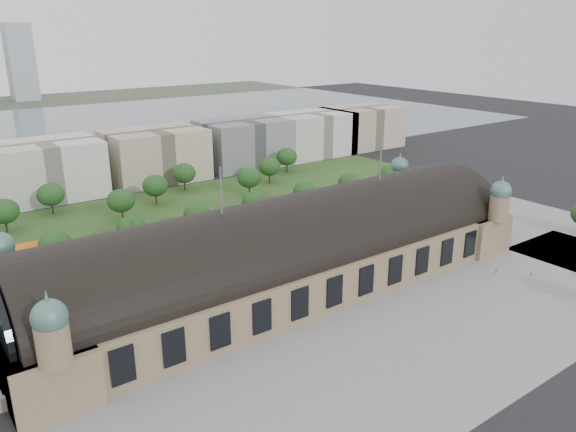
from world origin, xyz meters
TOP-DOWN VIEW (x-y plane):
  - ground at (0.00, 0.00)m, footprint 900.00×900.00m
  - station at (0.00, 0.00)m, footprint 150.00×48.40m
  - plaza_south at (10.00, -44.00)m, footprint 190.00×48.00m
  - plaza_east at (103.00, 0.00)m, footprint 56.00×100.00m
  - road_slab at (-20.00, 38.00)m, footprint 260.00×26.00m
  - grass_belt at (-15.00, 93.00)m, footprint 300.00×45.00m
  - petrol_station at (-53.91, 65.28)m, footprint 14.00×13.00m
  - lake at (0.00, 298.00)m, footprint 700.00×320.00m
  - far_tower_right at (45.00, 508.00)m, footprint 24.00×24.00m
  - office_3 at (-30.00, 133.00)m, footprint 45.00×32.00m
  - office_4 at (20.00, 133.00)m, footprint 45.00×32.00m
  - office_5 at (70.00, 133.00)m, footprint 45.00×32.00m
  - office_6 at (115.00, 133.00)m, footprint 45.00×32.00m
  - office_7 at (155.00, 133.00)m, footprint 45.00×32.00m
  - tree_row_3 at (-48.00, 53.00)m, footprint 9.60×9.60m
  - tree_row_4 at (-24.00, 53.00)m, footprint 9.60×9.60m
  - tree_row_5 at (0.00, 53.00)m, footprint 9.60×9.60m
  - tree_row_6 at (24.00, 53.00)m, footprint 9.60×9.60m
  - tree_row_7 at (48.00, 53.00)m, footprint 9.60×9.60m
  - tree_row_8 at (72.00, 53.00)m, footprint 9.60×9.60m
  - tree_row_9 at (96.00, 53.00)m, footprint 9.60×9.60m
  - tree_belt_4 at (-54.00, 95.00)m, footprint 10.40×10.40m
  - tree_belt_5 at (-35.00, 107.00)m, footprint 10.40×10.40m
  - tree_belt_6 at (-16.00, 83.00)m, footprint 10.40×10.40m
  - tree_belt_7 at (3.00, 95.00)m, footprint 10.40×10.40m
  - tree_belt_8 at (22.00, 107.00)m, footprint 10.40×10.40m
  - tree_belt_9 at (41.00, 83.00)m, footprint 10.40×10.40m
  - tree_belt_10 at (60.00, 95.00)m, footprint 10.40×10.40m
  - tree_belt_11 at (79.00, 107.00)m, footprint 10.40×10.40m
  - traffic_car_2 at (-45.07, 36.64)m, footprint 5.10×2.82m
  - traffic_car_4 at (19.74, 31.34)m, footprint 4.72×1.93m
  - traffic_car_6 at (59.01, 36.17)m, footprint 5.52×2.95m
  - parked_car_0 at (-52.66, 21.00)m, footprint 4.41×3.66m
  - parked_car_1 at (-50.73, 21.00)m, footprint 5.72×4.63m
  - parked_car_2 at (-56.42, 25.00)m, footprint 4.91×3.71m
  - parked_car_3 at (-40.82, 21.00)m, footprint 4.69×4.28m
  - parked_car_4 at (-24.63, 25.00)m, footprint 4.55×2.94m
  - parked_car_5 at (-35.03, 25.00)m, footprint 4.93×4.50m
  - parked_car_6 at (-21.43, 25.00)m, footprint 5.20×4.46m
  - bus_west at (-23.88, 27.00)m, footprint 13.76×3.98m
  - bus_mid at (-1.66, 32.00)m, footprint 12.18×3.89m
  - bus_east at (40.00, 30.46)m, footprint 11.15×2.92m
  - pedestrian_0 at (54.69, -30.26)m, footprint 0.90×0.71m
  - pedestrian_1 at (61.91, -37.17)m, footprint 0.64×0.66m

SIDE VIEW (x-z plane):
  - ground at x=0.00m, z-range 0.00..0.00m
  - plaza_south at x=10.00m, z-range -0.06..0.06m
  - plaza_east at x=103.00m, z-range -0.06..0.06m
  - road_slab at x=-20.00m, z-range -0.05..0.05m
  - grass_belt at x=-15.00m, z-range -0.05..0.05m
  - lake at x=0.00m, z-range -0.04..0.04m
  - parked_car_5 at x=-35.03m, z-range 0.00..1.28m
  - parked_car_2 at x=-56.42m, z-range 0.00..1.32m
  - traffic_car_2 at x=-45.07m, z-range 0.00..1.35m
  - parked_car_4 at x=-24.63m, z-range 0.00..1.42m
  - parked_car_0 at x=-52.66m, z-range 0.00..1.42m
  - parked_car_6 at x=-21.43m, z-range 0.00..1.43m
  - parked_car_1 at x=-50.73m, z-range 0.00..1.45m
  - traffic_car_6 at x=59.01m, z-range 0.00..1.48m
  - pedestrian_1 at x=61.91m, z-range 0.00..1.52m
  - parked_car_3 at x=-40.82m, z-range 0.00..1.55m
  - traffic_car_4 at x=19.74m, z-range 0.00..1.60m
  - pedestrian_0 at x=54.69m, z-range 0.00..1.62m
  - bus_east at x=40.00m, z-range 0.00..3.09m
  - bus_mid at x=-1.66m, z-range 0.00..3.34m
  - bus_west at x=-23.88m, z-range 0.00..3.79m
  - petrol_station at x=-53.91m, z-range 0.42..5.47m
  - tree_row_3 at x=-48.00m, z-range 1.67..13.19m
  - tree_row_4 at x=-24.00m, z-range 1.67..13.19m
  - tree_row_5 at x=0.00m, z-range 1.67..13.19m
  - tree_row_6 at x=24.00m, z-range 1.67..13.19m
  - tree_row_7 at x=48.00m, z-range 1.67..13.19m
  - tree_row_8 at x=72.00m, z-range 1.67..13.19m
  - tree_row_9 at x=96.00m, z-range 1.67..13.19m
  - tree_belt_4 at x=-54.00m, z-range 1.81..14.29m
  - tree_belt_5 at x=-35.00m, z-range 1.81..14.29m
  - tree_belt_6 at x=-16.00m, z-range 1.81..14.29m
  - tree_belt_7 at x=3.00m, z-range 1.81..14.29m
  - tree_belt_8 at x=22.00m, z-range 1.81..14.29m
  - tree_belt_9 at x=41.00m, z-range 1.81..14.29m
  - tree_belt_10 at x=60.00m, z-range 1.81..14.29m
  - tree_belt_11 at x=79.00m, z-range 1.81..14.29m
  - station at x=0.00m, z-range -11.87..32.43m
  - office_3 at x=-30.00m, z-range 0.00..24.00m
  - office_4 at x=20.00m, z-range 0.00..24.00m
  - office_5 at x=70.00m, z-range 0.00..24.00m
  - office_6 at x=115.00m, z-range 0.00..24.00m
  - office_7 at x=155.00m, z-range 0.00..24.00m
  - far_tower_right at x=45.00m, z-range 0.00..75.00m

